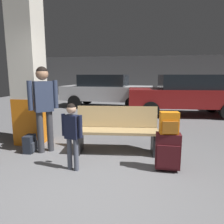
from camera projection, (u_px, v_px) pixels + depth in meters
The scene contains 11 objects.
ground_plane at pixel (121, 125), 6.52m from camera, with size 18.00×18.00×0.10m, color slate.
garage_back_wall at pixel (137, 76), 14.87m from camera, with size 18.00×0.12×2.80m, color #565658.
structural_pillar at pixel (28, 74), 4.48m from camera, with size 0.57×0.57×3.08m.
bench at pixel (117, 130), 4.08m from camera, with size 1.64×0.68×0.89m.
suitcase at pixel (168, 151), 3.28m from camera, with size 0.38×0.23×0.60m.
backpack_bright at pixel (169, 123), 3.20m from camera, with size 0.29×0.21×0.34m.
child at pixel (72, 130), 3.25m from camera, with size 0.36×0.24×1.07m.
adult at pixel (43, 100), 3.98m from camera, with size 0.45×0.41×1.65m.
backpack_dark_floor at pixel (30, 144), 4.10m from camera, with size 0.21×0.29×0.34m.
parked_car_far at pixel (106, 90), 9.79m from camera, with size 4.21×2.01×1.51m.
parked_car_near at pixel (185, 94), 7.82m from camera, with size 4.22×2.04×1.51m.
Camera 1 is at (0.77, -2.30, 1.50)m, focal length 33.62 mm.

